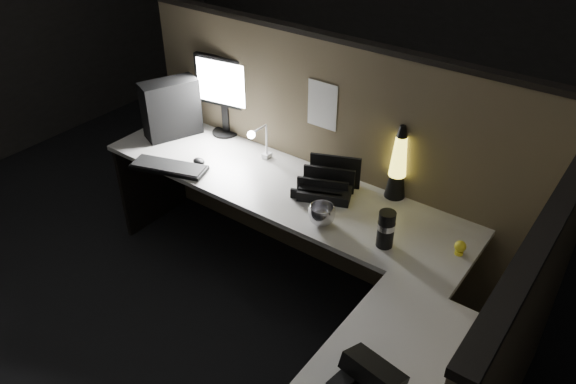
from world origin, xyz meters
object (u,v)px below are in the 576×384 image
Objects in this scene: monitor at (224,88)px; lava_lamp at (398,168)px; desk_phone at (368,382)px; pc_tower at (171,109)px; keyboard at (169,167)px.

monitor reaches higher than lava_lamp.
desk_phone is (1.75, -1.21, -0.26)m from monitor.
monitor reaches higher than desk_phone.
pc_tower is 0.82× the size of keyboard.
monitor is 1.20× the size of lava_lamp.
desk_phone is (2.01, -0.99, -0.14)m from pc_tower.
lava_lamp reaches higher than pc_tower.
desk_phone is at bearing -67.05° from lava_lamp.
monitor is at bearing 154.46° from desk_phone.
lava_lamp reaches higher than keyboard.
pc_tower is at bearing 163.04° from desk_phone.
pc_tower is 2.25m from desk_phone.
monitor is 2.01× the size of desk_phone.
monitor is 1.14× the size of keyboard.
pc_tower is 1.52m from lava_lamp.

